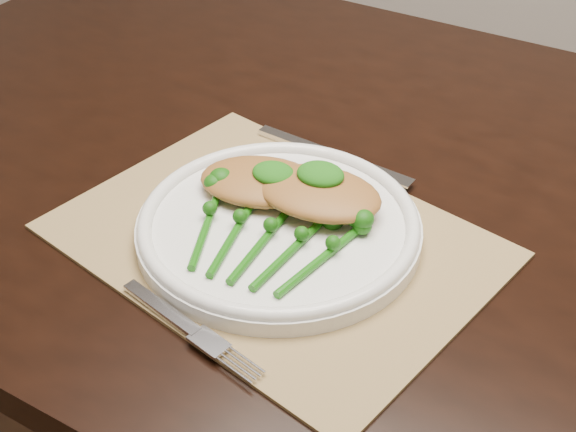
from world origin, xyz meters
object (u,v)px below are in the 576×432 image
at_px(placemat, 274,240).
at_px(dinner_plate, 279,225).
at_px(broccolini_bundle, 262,243).
at_px(dining_table, 382,399).
at_px(chicken_fillet_left, 261,181).

height_order(placemat, dinner_plate, dinner_plate).
distance_m(dinner_plate, broccolini_bundle, 0.04).
distance_m(dining_table, chicken_fillet_left, 0.44).
bearing_deg(broccolini_bundle, dining_table, 63.61).
bearing_deg(chicken_fillet_left, dining_table, 25.38).
distance_m(placemat, broccolini_bundle, 0.04).
relative_size(dinner_plate, broccolini_bundle, 1.76).
bearing_deg(broccolini_bundle, chicken_fillet_left, 116.41).
xyz_separation_m(dining_table, broccolini_bundle, (-0.09, -0.19, 0.40)).
relative_size(placemat, dinner_plate, 1.45).
bearing_deg(dinner_plate, broccolini_bundle, -88.09).
distance_m(dining_table, dinner_plate, 0.43).
distance_m(placemat, dinner_plate, 0.02).
xyz_separation_m(dining_table, dinner_plate, (-0.09, -0.15, 0.39)).
bearing_deg(dining_table, broccolini_bundle, -110.10).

